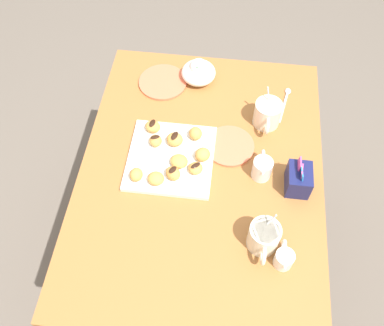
% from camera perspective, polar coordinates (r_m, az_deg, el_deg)
% --- Properties ---
extents(ground_plane, '(8.00, 8.00, 0.00)m').
position_cam_1_polar(ground_plane, '(2.00, 0.83, -12.60)').
color(ground_plane, '#665B51').
extents(dining_table, '(1.02, 0.76, 0.75)m').
position_cam_1_polar(dining_table, '(1.44, 1.13, -4.09)').
color(dining_table, '#A36633').
rests_on(dining_table, ground_plane).
extents(pastry_plate_square, '(0.27, 0.27, 0.02)m').
position_cam_1_polar(pastry_plate_square, '(1.34, -2.89, 0.68)').
color(pastry_plate_square, white).
rests_on(pastry_plate_square, dining_table).
extents(coffee_mug_cream_left, '(0.13, 0.09, 0.14)m').
position_cam_1_polar(coffee_mug_cream_left, '(1.42, 10.17, 6.61)').
color(coffee_mug_cream_left, silver).
rests_on(coffee_mug_cream_left, dining_table).
extents(coffee_mug_cream_right, '(0.13, 0.09, 0.14)m').
position_cam_1_polar(coffee_mug_cream_right, '(1.18, 9.69, -9.84)').
color(coffee_mug_cream_right, silver).
rests_on(coffee_mug_cream_right, dining_table).
extents(cream_pitcher_white, '(0.10, 0.06, 0.07)m').
position_cam_1_polar(cream_pitcher_white, '(1.30, 9.48, -0.62)').
color(cream_pitcher_white, white).
rests_on(cream_pitcher_white, dining_table).
extents(sugar_caddy, '(0.09, 0.07, 0.11)m').
position_cam_1_polar(sugar_caddy, '(1.29, 14.21, -2.15)').
color(sugar_caddy, '#191E51').
rests_on(sugar_caddy, dining_table).
extents(ice_cream_bowl, '(0.12, 0.12, 0.09)m').
position_cam_1_polar(ice_cream_bowl, '(1.54, 0.89, 12.27)').
color(ice_cream_bowl, white).
rests_on(ice_cream_bowl, dining_table).
extents(chocolate_sauce_pitcher, '(0.09, 0.05, 0.06)m').
position_cam_1_polar(chocolate_sauce_pitcher, '(1.19, 12.35, -12.49)').
color(chocolate_sauce_pitcher, white).
rests_on(chocolate_sauce_pitcher, dining_table).
extents(saucer_coral_left, '(0.16, 0.16, 0.01)m').
position_cam_1_polar(saucer_coral_left, '(1.37, 5.10, 2.32)').
color(saucer_coral_left, '#E5704C').
rests_on(saucer_coral_left, dining_table).
extents(saucer_coral_right, '(0.17, 0.17, 0.01)m').
position_cam_1_polar(saucer_coral_right, '(1.55, -3.97, 10.86)').
color(saucer_coral_right, '#E5704C').
rests_on(saucer_coral_right, dining_table).
extents(loose_spoon_near_saucer, '(0.16, 0.04, 0.01)m').
position_cam_1_polar(loose_spoon_near_saucer, '(1.53, 12.51, 8.21)').
color(loose_spoon_near_saucer, silver).
rests_on(loose_spoon_near_saucer, dining_table).
extents(beignet_0, '(0.06, 0.06, 0.04)m').
position_cam_1_polar(beignet_0, '(1.36, 0.48, 4.01)').
color(beignet_0, '#D19347').
rests_on(beignet_0, pastry_plate_square).
extents(beignet_1, '(0.07, 0.07, 0.04)m').
position_cam_1_polar(beignet_1, '(1.35, -2.34, 3.21)').
color(beignet_1, '#D19347').
rests_on(beignet_1, pastry_plate_square).
extents(chocolate_drizzle_1, '(0.04, 0.03, 0.00)m').
position_cam_1_polar(chocolate_drizzle_1, '(1.33, -2.37, 3.72)').
color(chocolate_drizzle_1, black).
rests_on(chocolate_drizzle_1, beignet_1).
extents(beignet_2, '(0.05, 0.05, 0.03)m').
position_cam_1_polar(beignet_2, '(1.27, -4.91, -2.10)').
color(beignet_2, '#D19347').
rests_on(beignet_2, pastry_plate_square).
extents(beignet_3, '(0.07, 0.07, 0.03)m').
position_cam_1_polar(beignet_3, '(1.30, -1.77, 0.24)').
color(beignet_3, '#D19347').
rests_on(beignet_3, pastry_plate_square).
extents(beignet_4, '(0.05, 0.04, 0.04)m').
position_cam_1_polar(beignet_4, '(1.28, -7.56, -1.57)').
color(beignet_4, '#D19347').
rests_on(beignet_4, pastry_plate_square).
extents(beignet_5, '(0.06, 0.06, 0.04)m').
position_cam_1_polar(beignet_5, '(1.27, -2.59, -1.41)').
color(beignet_5, '#D19347').
rests_on(beignet_5, pastry_plate_square).
extents(chocolate_drizzle_5, '(0.03, 0.03, 0.00)m').
position_cam_1_polar(chocolate_drizzle_5, '(1.26, -2.62, -0.91)').
color(chocolate_drizzle_5, black).
rests_on(chocolate_drizzle_5, beignet_5).
extents(beignet_6, '(0.06, 0.06, 0.03)m').
position_cam_1_polar(beignet_6, '(1.39, -5.33, 4.92)').
color(beignet_6, '#D19347').
rests_on(beignet_6, pastry_plate_square).
extents(chocolate_drizzle_6, '(0.03, 0.02, 0.00)m').
position_cam_1_polar(chocolate_drizzle_6, '(1.37, -5.39, 5.39)').
color(chocolate_drizzle_6, black).
rests_on(chocolate_drizzle_6, beignet_6).
extents(beignet_7, '(0.07, 0.07, 0.04)m').
position_cam_1_polar(beignet_7, '(1.31, 1.49, 1.15)').
color(beignet_7, '#D19347').
rests_on(beignet_7, pastry_plate_square).
extents(beignet_8, '(0.06, 0.06, 0.03)m').
position_cam_1_polar(beignet_8, '(1.29, 0.48, -0.72)').
color(beignet_8, '#D19347').
rests_on(beignet_8, pastry_plate_square).
extents(chocolate_drizzle_8, '(0.03, 0.03, 0.00)m').
position_cam_1_polar(chocolate_drizzle_8, '(1.27, 0.49, -0.33)').
color(chocolate_drizzle_8, black).
rests_on(chocolate_drizzle_8, beignet_8).
extents(beignet_9, '(0.05, 0.05, 0.04)m').
position_cam_1_polar(beignet_9, '(1.35, -4.95, 3.02)').
color(beignet_9, '#D19347').
rests_on(beignet_9, pastry_plate_square).
extents(chocolate_drizzle_9, '(0.02, 0.03, 0.00)m').
position_cam_1_polar(chocolate_drizzle_9, '(1.33, -5.01, 3.52)').
color(chocolate_drizzle_9, black).
rests_on(chocolate_drizzle_9, beignet_9).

